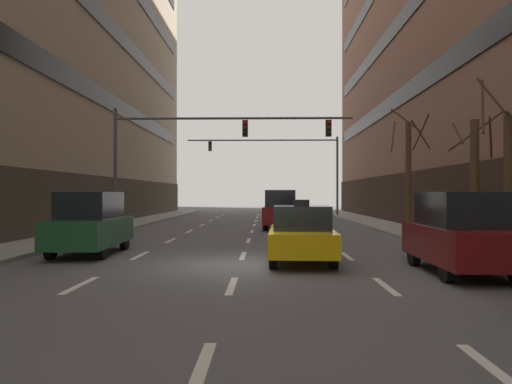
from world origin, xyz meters
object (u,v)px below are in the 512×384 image
Objects in this scene: taxi_driving_1 at (301,234)px; traffic_signal_0 at (202,141)px; car_driving_2 at (91,223)px; street_tree_0 at (508,177)px; traffic_signal_1 at (289,157)px; street_tree_2 at (475,181)px; car_driving_0 at (280,210)px; street_tree_3 at (409,173)px; car_parked_1 at (460,233)px.

traffic_signal_0 reaches higher than taxi_driving_1.
street_tree_0 is (12.66, -1.83, 1.45)m from car_driving_2.
traffic_signal_1 is (5.34, 17.87, 0.49)m from traffic_signal_0.
traffic_signal_1 is (1.01, 28.43, 4.39)m from taxi_driving_1.
taxi_driving_1 is 0.95× the size of street_tree_2.
street_tree_0 is (6.08, -13.42, 1.38)m from car_driving_0.
street_tree_3 reaches higher than street_tree_0.
car_driving_2 is at bearing -119.58° from car_driving_0.
car_parked_1 is 3.06m from street_tree_0.
car_driving_2 is at bearing -148.42° from street_tree_3.
traffic_signal_1 reaches higher than car_driving_2.
street_tree_2 is at bearing -89.93° from street_tree_3.
car_driving_0 is 6.08m from traffic_signal_0.
taxi_driving_1 is 1.05× the size of car_parked_1.
car_parked_1 is (10.60, -3.56, -0.01)m from car_driving_2.
traffic_signal_1 reaches higher than taxi_driving_1.
car_parked_1 is 15.37m from traffic_signal_0.
traffic_signal_1 is at bearing 73.79° from car_driving_2.
street_tree_0 is 0.90× the size of street_tree_3.
car_driving_2 is 0.32× the size of traffic_signal_1.
street_tree_3 is at bearing -75.64° from traffic_signal_1.
car_parked_1 is 0.32× the size of traffic_signal_1.
car_driving_2 is (-6.57, -11.58, -0.07)m from car_driving_0.
traffic_signal_0 reaches higher than car_driving_2.
street_tree_0 is at bearing -8.24° from car_driving_2.
traffic_signal_1 reaches higher than street_tree_2.
traffic_signal_0 is (-8.14, 12.51, 3.69)m from car_parked_1.
car_driving_0 is 12.80m from street_tree_2.
car_driving_0 is 7.43m from street_tree_3.
street_tree_2 reaches higher than car_driving_0.
street_tree_0 reaches higher than car_parked_1.
traffic_signal_1 is 26.99m from street_tree_2.
taxi_driving_1 is 12.06m from traffic_signal_0.
traffic_signal_1 is at bearing 95.26° from car_parked_1.
car_driving_2 is 9.98m from traffic_signal_0.
car_driving_0 is at bearing -94.59° from traffic_signal_1.
street_tree_3 is (0.02, 9.62, 0.52)m from street_tree_0.
taxi_driving_1 is at bearing -122.03° from street_tree_3.
car_parked_1 is 11.71m from street_tree_3.
taxi_driving_1 is at bearing -67.68° from traffic_signal_0.
traffic_signal_1 is 2.24× the size of street_tree_3.
car_parked_1 is (4.02, -15.15, -0.08)m from car_driving_0.
street_tree_2 is 7.40m from street_tree_3.
car_driving_0 reaches higher than taxi_driving_1.
taxi_driving_1 is 4.28m from car_parked_1.
traffic_signal_0 is 2.61× the size of street_tree_2.
street_tree_2 is (2.08, 3.98, 1.40)m from car_parked_1.
traffic_signal_0 is at bearing 133.41° from street_tree_0.
street_tree_0 reaches higher than car_driving_2.
traffic_signal_1 is at bearing 73.37° from traffic_signal_0.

